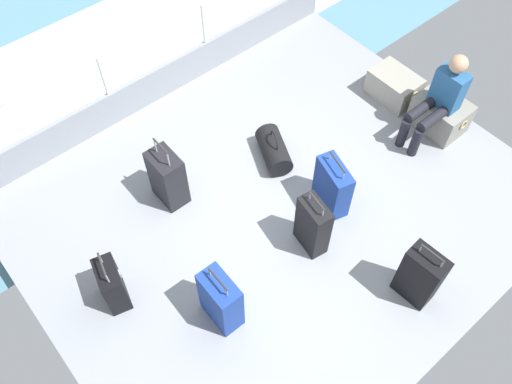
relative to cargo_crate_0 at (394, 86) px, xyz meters
name	(u,v)px	position (x,y,z in m)	size (l,w,h in m)	color
ground_plane	(278,206)	(0.30, -2.16, -0.20)	(4.40, 5.20, 0.06)	gray
gunwale_port	(161,81)	(-1.87, -2.16, 0.05)	(0.06, 5.20, 0.45)	gray
railing_port	(154,45)	(-1.87, -2.16, 0.61)	(0.04, 4.20, 1.02)	silver
sea_wake	(110,57)	(-3.30, -2.16, -0.51)	(12.00, 12.00, 0.01)	#598C9E
cargo_crate_0	(394,86)	(0.00, 0.00, 0.00)	(0.63, 0.41, 0.35)	gray
cargo_crate_1	(440,114)	(0.68, 0.04, 0.02)	(0.63, 0.45, 0.40)	gray
passenger_seated	(439,98)	(0.68, -0.15, 0.40)	(0.34, 0.66, 1.10)	#26598C
suitcase_0	(112,285)	(0.10, -4.06, 0.10)	(0.39, 0.28, 0.70)	black
suitcase_1	(332,186)	(0.64, -1.73, 0.13)	(0.49, 0.31, 0.72)	navy
suitcase_2	(420,276)	(1.90, -1.85, 0.17)	(0.38, 0.24, 0.79)	black
suitcase_3	(168,178)	(-0.53, -2.98, 0.16)	(0.38, 0.27, 0.86)	black
suitcase_4	(221,300)	(0.89, -3.40, 0.15)	(0.41, 0.24, 0.77)	navy
suitcase_5	(313,226)	(0.87, -2.23, 0.16)	(0.39, 0.24, 0.78)	black
duffel_bag	(274,150)	(-0.21, -1.78, -0.03)	(0.63, 0.49, 0.41)	black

